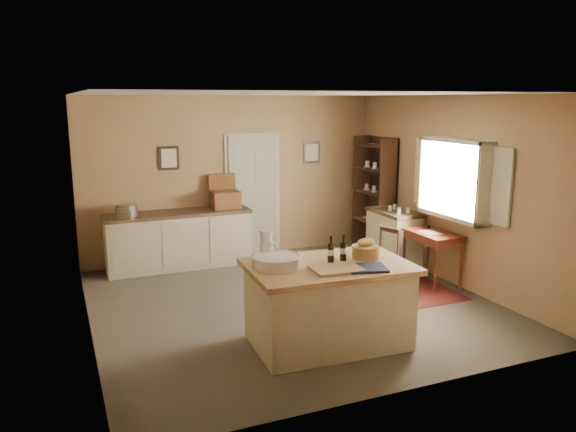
% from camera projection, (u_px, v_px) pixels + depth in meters
% --- Properties ---
extents(ground, '(5.00, 5.00, 0.00)m').
position_uv_depth(ground, '(291.00, 303.00, 7.40)').
color(ground, brown).
rests_on(ground, ground).
extents(wall_back, '(5.00, 0.10, 2.70)m').
position_uv_depth(wall_back, '(232.00, 178.00, 9.38)').
color(wall_back, '#95704B').
rests_on(wall_back, ground).
extents(wall_front, '(5.00, 0.10, 2.70)m').
position_uv_depth(wall_front, '(404.00, 250.00, 4.87)').
color(wall_front, '#95704B').
rests_on(wall_front, ground).
extents(wall_left, '(0.10, 5.00, 2.70)m').
position_uv_depth(wall_left, '(83.00, 218.00, 6.18)').
color(wall_left, '#95704B').
rests_on(wall_left, ground).
extents(wall_right, '(0.10, 5.00, 2.70)m').
position_uv_depth(wall_right, '(451.00, 190.00, 8.07)').
color(wall_right, '#95704B').
rests_on(wall_right, ground).
extents(ceiling, '(5.00, 5.00, 0.00)m').
position_uv_depth(ceiling, '(291.00, 94.00, 6.85)').
color(ceiling, silver).
rests_on(ceiling, wall_back).
extents(door, '(0.97, 0.06, 2.11)m').
position_uv_depth(door, '(253.00, 194.00, 9.55)').
color(door, '#A4A58D').
rests_on(door, ground).
extents(framed_prints, '(2.82, 0.02, 0.38)m').
position_uv_depth(framed_prints, '(244.00, 155.00, 9.36)').
color(framed_prints, black).
rests_on(framed_prints, ground).
extents(window, '(0.25, 1.99, 1.12)m').
position_uv_depth(window, '(456.00, 179.00, 7.82)').
color(window, beige).
rests_on(window, ground).
extents(work_island, '(1.79, 1.21, 1.20)m').
position_uv_depth(work_island, '(327.00, 302.00, 6.09)').
color(work_island, beige).
rests_on(work_island, ground).
extents(sideboard, '(2.28, 0.65, 1.18)m').
position_uv_depth(sideboard, '(179.00, 238.00, 8.91)').
color(sideboard, beige).
rests_on(sideboard, ground).
extents(rug, '(1.13, 1.62, 0.01)m').
position_uv_depth(rug, '(404.00, 287.00, 8.03)').
color(rug, '#4A100F').
rests_on(rug, ground).
extents(writing_desk, '(0.51, 0.84, 0.82)m').
position_uv_depth(writing_desk, '(433.00, 239.00, 8.06)').
color(writing_desk, '#3C140C').
rests_on(writing_desk, ground).
extents(desk_chair, '(0.49, 0.49, 0.85)m').
position_uv_depth(desk_chair, '(380.00, 261.00, 7.83)').
color(desk_chair, black).
rests_on(desk_chair, ground).
extents(right_cabinet, '(0.53, 0.94, 0.99)m').
position_uv_depth(right_cabinet, '(394.00, 238.00, 9.00)').
color(right_cabinet, beige).
rests_on(right_cabinet, ground).
extents(shelving_unit, '(0.34, 0.90, 2.01)m').
position_uv_depth(shelving_unit, '(376.00, 196.00, 9.68)').
color(shelving_unit, black).
rests_on(shelving_unit, ground).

